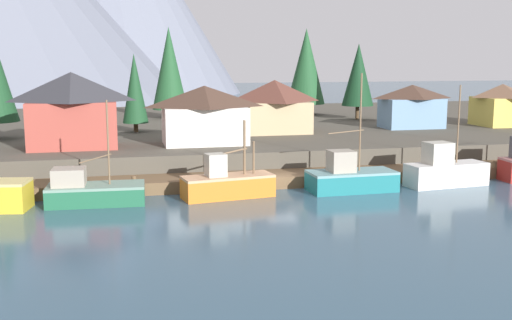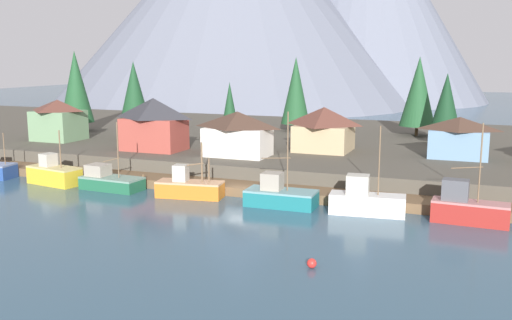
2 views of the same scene
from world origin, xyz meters
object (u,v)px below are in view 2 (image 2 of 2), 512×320
object	(u,v)px
house_white	(237,133)
conifer_near_right	(418,91)
fishing_boat_green	(110,181)
fishing_boat_white	(366,201)
house_tan	(324,128)
conifer_back_right	(296,90)
fishing_boat_orange	(189,187)
house_red	(154,124)
conifer_near_left	(134,95)
channel_buoy	(312,263)
conifer_mid_right	(230,109)
fishing_boat_yellow	(54,174)
house_blue	(459,137)
conifer_back_left	(76,87)
fishing_boat_red	(467,208)
fishing_boat_teal	(280,195)
conifer_mid_left	(446,103)
house_green	(58,120)

from	to	relation	value
house_white	conifer_near_right	xyz separation A→B (m)	(19.10, 27.99, 4.17)
fishing_boat_green	fishing_boat_white	bearing A→B (deg)	3.21
house_tan	conifer_back_right	world-z (taller)	conifer_back_right
fishing_boat_orange	house_white	size ratio (longest dim) A/B	0.89
house_red	conifer_near_left	size ratio (longest dim) A/B	0.71
channel_buoy	conifer_mid_right	bearing A→B (deg)	121.24
house_red	conifer_mid_right	distance (m)	12.96
fishing_boat_green	conifer_back_right	xyz separation A→B (m)	(9.47, 39.77, 8.39)
fishing_boat_green	house_tan	distance (m)	28.79
fishing_boat_yellow	channel_buoy	bearing A→B (deg)	-13.39
house_blue	house_tan	size ratio (longest dim) A/B	0.98
fishing_boat_white	conifer_back_left	size ratio (longest dim) A/B	0.63
channel_buoy	conifer_back_right	bearing A→B (deg)	108.79
fishing_boat_orange	conifer_near_right	world-z (taller)	conifer_near_right
fishing_boat_red	conifer_back_left	world-z (taller)	conifer_back_left
conifer_near_right	conifer_back_left	distance (m)	56.32
fishing_boat_orange	fishing_boat_teal	bearing A→B (deg)	-8.26
conifer_near_right	conifer_mid_left	size ratio (longest dim) A/B	1.23
fishing_boat_yellow	fishing_boat_white	distance (m)	36.85
fishing_boat_red	conifer_near_left	xyz separation A→B (m)	(-48.37, 20.39, 7.92)
house_tan	conifer_mid_left	distance (m)	18.95
channel_buoy	conifer_near_left	bearing A→B (deg)	136.57
house_blue	channel_buoy	size ratio (longest dim) A/B	10.51
conifer_near_left	channel_buoy	size ratio (longest dim) A/B	16.86
house_white	house_red	bearing A→B (deg)	179.27
fishing_boat_white	conifer_near_left	xyz separation A→B (m)	(-39.24, 20.72, 7.99)
conifer_back_right	channel_buoy	bearing A→B (deg)	-71.21
conifer_mid_left	conifer_mid_right	size ratio (longest dim) A/B	1.16
house_blue	conifer_near_right	xyz separation A→B (m)	(-7.03, 19.65, 4.43)
house_blue	conifer_near_right	size ratio (longest dim) A/B	0.59
house_white	conifer_near_right	size ratio (longest dim) A/B	0.67
fishing_boat_teal	house_blue	size ratio (longest dim) A/B	1.30
house_white	fishing_boat_green	bearing A→B (deg)	-129.28
fishing_boat_green	fishing_boat_white	distance (m)	29.10
house_white	fishing_boat_orange	bearing A→B (deg)	-90.76
conifer_near_right	conifer_back_left	world-z (taller)	conifer_back_left
fishing_boat_red	house_red	world-z (taller)	house_red
house_white	house_tan	size ratio (longest dim) A/B	1.12
fishing_boat_teal	conifer_mid_left	size ratio (longest dim) A/B	0.94
fishing_boat_white	conifer_mid_left	bearing A→B (deg)	74.58
house_blue	conifer_back_right	xyz separation A→B (m)	(-27.04, 18.74, 4.24)
fishing_boat_red	channel_buoy	size ratio (longest dim) A/B	13.07
conifer_back_left	conifer_near_left	bearing A→B (deg)	-18.37
fishing_boat_orange	conifer_back_right	world-z (taller)	conifer_back_right
fishing_boat_red	channel_buoy	world-z (taller)	fishing_boat_red
house_green	conifer_back_left	size ratio (longest dim) A/B	0.50
conifer_near_left	conifer_back_right	distance (m)	27.24
conifer_near_right	conifer_back_right	world-z (taller)	conifer_near_right
fishing_boat_red	conifer_back_left	xyz separation A→B (m)	(-63.04, 25.26, 8.64)
fishing_boat_orange	conifer_back_right	bearing A→B (deg)	82.31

